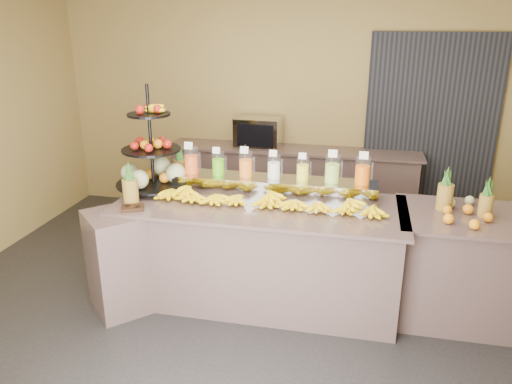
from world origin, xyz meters
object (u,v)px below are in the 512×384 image
(condiment_caddy, at_px, (133,208))
(oven_warmer, at_px, (258,132))
(fruit_stand, at_px, (157,164))
(right_fruit_pile, at_px, (464,209))
(banana_heap, at_px, (267,198))
(pitcher_tray, at_px, (274,186))

(condiment_caddy, relative_size, oven_warmer, 0.34)
(fruit_stand, distance_m, right_fruit_pile, 2.69)
(banana_heap, distance_m, condiment_caddy, 1.14)
(fruit_stand, distance_m, condiment_caddy, 0.59)
(condiment_caddy, xyz_separation_m, right_fruit_pile, (2.69, 0.42, 0.06))
(fruit_stand, relative_size, right_fruit_pile, 2.33)
(pitcher_tray, bearing_deg, oven_warmer, 106.59)
(condiment_caddy, height_order, right_fruit_pile, right_fruit_pile)
(pitcher_tray, relative_size, oven_warmer, 3.38)
(oven_warmer, bearing_deg, pitcher_tray, -71.15)
(fruit_stand, xyz_separation_m, right_fruit_pile, (2.68, -0.12, -0.17))
(banana_heap, relative_size, fruit_stand, 2.08)
(condiment_caddy, relative_size, right_fruit_pile, 0.44)
(fruit_stand, xyz_separation_m, oven_warmer, (0.58, 1.76, -0.06))
(condiment_caddy, xyz_separation_m, oven_warmer, (0.59, 2.31, 0.17))
(banana_heap, height_order, fruit_stand, fruit_stand)
(pitcher_tray, xyz_separation_m, condiment_caddy, (-1.09, -0.64, -0.06))
(pitcher_tray, xyz_separation_m, oven_warmer, (-0.50, 1.67, 0.11))
(right_fruit_pile, bearing_deg, banana_heap, -177.04)
(banana_heap, distance_m, oven_warmer, 2.03)
(banana_heap, height_order, right_fruit_pile, right_fruit_pile)
(pitcher_tray, xyz_separation_m, right_fruit_pile, (1.60, -0.22, -0.00))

